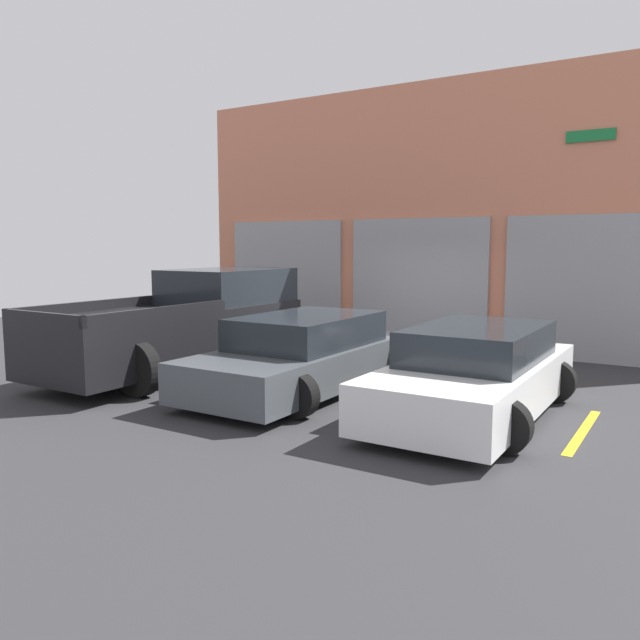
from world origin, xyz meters
The scene contains 9 objects.
ground_plane centered at (0.00, 0.00, 0.00)m, with size 28.00×28.00×0.00m, color #2D2D30.
shophouse_building centered at (-0.01, 3.28, 2.90)m, with size 12.20×0.68×5.95m.
pickup_truck centered at (-2.81, -1.76, 0.88)m, with size 2.55×5.46×1.86m.
sedan_white centered at (2.81, -2.04, 0.59)m, with size 2.18×4.42×1.24m.
sedan_side centered at (0.00, -2.04, 0.58)m, with size 2.24×4.53×1.22m.
parking_stripe_far_left centered at (-4.22, -2.07, 0.00)m, with size 0.12×2.20×0.01m, color gold.
parking_stripe_left centered at (-1.41, -2.07, 0.00)m, with size 0.12×2.20×0.01m, color gold.
parking_stripe_centre centered at (1.41, -2.07, 0.00)m, with size 0.12×2.20×0.01m, color gold.
parking_stripe_right centered at (4.22, -2.07, 0.00)m, with size 0.12×2.20×0.01m, color gold.
Camera 1 is at (5.41, -10.33, 2.35)m, focal length 35.00 mm.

